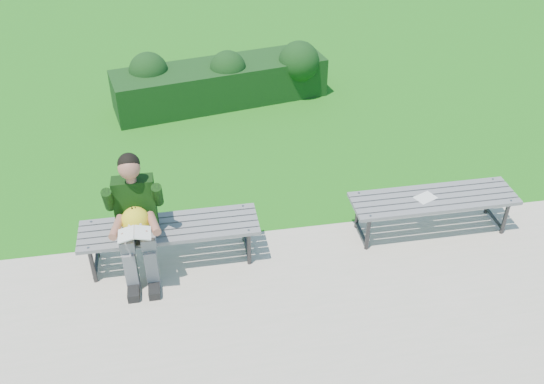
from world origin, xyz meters
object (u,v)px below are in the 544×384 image
object	(u,v)px
paper_sheet	(425,198)
hedge	(224,79)
bench_right	(433,201)
bench_left	(170,230)
seated_boy	(136,216)

from	to	relation	value
paper_sheet	hedge	bearing A→B (deg)	116.33
hedge	bench_right	world-z (taller)	hedge
bench_left	bench_right	bearing A→B (deg)	0.36
hedge	paper_sheet	bearing A→B (deg)	-63.67
bench_right	paper_sheet	world-z (taller)	bench_right
bench_right	seated_boy	size ratio (longest dim) A/B	1.37
paper_sheet	bench_left	bearing A→B (deg)	-179.62
bench_left	seated_boy	xyz separation A→B (m)	(-0.30, -0.10, 0.30)
hedge	bench_right	bearing A→B (deg)	-62.41
bench_right	paper_sheet	distance (m)	0.12
hedge	bench_left	world-z (taller)	hedge
hedge	paper_sheet	distance (m)	4.03
paper_sheet	seated_boy	bearing A→B (deg)	-177.79
bench_right	seated_boy	xyz separation A→B (m)	(-3.13, -0.12, 0.30)
bench_right	paper_sheet	bearing A→B (deg)	180.00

